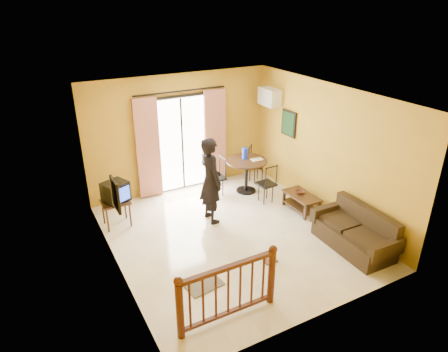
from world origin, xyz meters
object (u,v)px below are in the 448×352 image
coffee_table (301,200)px  sofa (356,233)px  television (116,192)px  dining_table (246,167)px  standing_person (211,180)px

coffee_table → sofa: bearing=-90.0°
television → sofa: size_ratio=0.35×
dining_table → standing_person: 1.60m
sofa → dining_table: bearing=102.5°
television → standing_person: standing_person is taller
television → standing_person: size_ratio=0.32×
dining_table → sofa: dining_table is taller
standing_person → dining_table: bearing=-60.6°
television → coffee_table: size_ratio=0.68×
dining_table → standing_person: standing_person is taller
television → standing_person: (1.78, -0.72, 0.15)m
coffee_table → sofa: sofa is taller
sofa → coffee_table: bearing=91.5°
dining_table → sofa: bearing=-79.0°
television → dining_table: bearing=-21.0°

